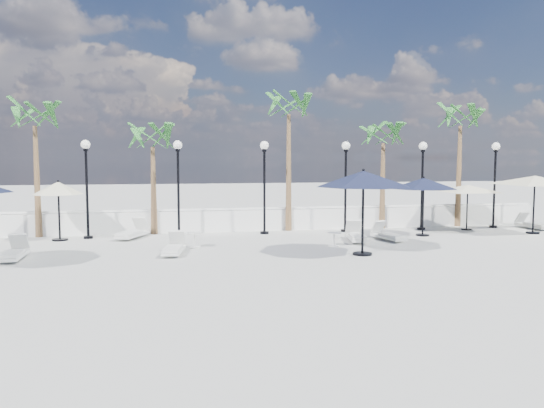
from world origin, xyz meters
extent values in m
plane|color=#AEAEA8|center=(0.00, 0.00, 0.00)|extent=(100.00, 100.00, 0.00)
cube|color=white|center=(0.00, 7.50, 0.45)|extent=(26.00, 0.30, 0.90)
cube|color=white|center=(0.00, 7.50, 0.97)|extent=(26.00, 0.12, 0.08)
cylinder|color=black|center=(-7.00, 6.50, 0.05)|extent=(0.36, 0.36, 0.10)
cylinder|color=black|center=(-7.00, 6.50, 1.75)|extent=(0.10, 0.10, 3.50)
cylinder|color=black|center=(-7.00, 6.50, 3.45)|extent=(0.18, 0.18, 0.10)
sphere|color=white|center=(-7.00, 6.50, 3.66)|extent=(0.36, 0.36, 0.36)
cylinder|color=black|center=(-3.50, 6.50, 0.05)|extent=(0.36, 0.36, 0.10)
cylinder|color=black|center=(-3.50, 6.50, 1.75)|extent=(0.10, 0.10, 3.50)
cylinder|color=black|center=(-3.50, 6.50, 3.45)|extent=(0.18, 0.18, 0.10)
sphere|color=white|center=(-3.50, 6.50, 3.66)|extent=(0.36, 0.36, 0.36)
cylinder|color=black|center=(0.00, 6.50, 0.05)|extent=(0.36, 0.36, 0.10)
cylinder|color=black|center=(0.00, 6.50, 1.75)|extent=(0.10, 0.10, 3.50)
cylinder|color=black|center=(0.00, 6.50, 3.45)|extent=(0.18, 0.18, 0.10)
sphere|color=white|center=(0.00, 6.50, 3.66)|extent=(0.36, 0.36, 0.36)
cylinder|color=black|center=(3.50, 6.50, 0.05)|extent=(0.36, 0.36, 0.10)
cylinder|color=black|center=(3.50, 6.50, 1.75)|extent=(0.10, 0.10, 3.50)
cylinder|color=black|center=(3.50, 6.50, 3.45)|extent=(0.18, 0.18, 0.10)
sphere|color=white|center=(3.50, 6.50, 3.66)|extent=(0.36, 0.36, 0.36)
cylinder|color=black|center=(7.00, 6.50, 0.05)|extent=(0.36, 0.36, 0.10)
cylinder|color=black|center=(7.00, 6.50, 1.75)|extent=(0.10, 0.10, 3.50)
cylinder|color=black|center=(7.00, 6.50, 3.45)|extent=(0.18, 0.18, 0.10)
sphere|color=white|center=(7.00, 6.50, 3.66)|extent=(0.36, 0.36, 0.36)
cylinder|color=black|center=(10.50, 6.50, 0.05)|extent=(0.36, 0.36, 0.10)
cylinder|color=black|center=(10.50, 6.50, 1.75)|extent=(0.10, 0.10, 3.50)
cylinder|color=black|center=(10.50, 6.50, 3.45)|extent=(0.18, 0.18, 0.10)
sphere|color=white|center=(10.50, 6.50, 3.66)|extent=(0.36, 0.36, 0.36)
cone|color=brown|center=(-9.00, 7.30, 2.20)|extent=(0.28, 0.28, 4.40)
cone|color=brown|center=(-4.50, 7.30, 1.80)|extent=(0.28, 0.28, 3.60)
cone|color=brown|center=(1.20, 7.30, 2.50)|extent=(0.28, 0.28, 5.00)
cone|color=brown|center=(5.50, 7.30, 1.90)|extent=(0.28, 0.28, 3.80)
cone|color=brown|center=(9.20, 7.30, 2.30)|extent=(0.28, 0.28, 4.60)
cube|color=silver|center=(-8.59, 2.34, 0.14)|extent=(0.62, 1.73, 0.09)
cube|color=silver|center=(-8.58, 2.11, 0.24)|extent=(0.57, 1.17, 0.09)
cube|color=silver|center=(-8.60, 3.03, 0.48)|extent=(0.55, 0.42, 0.54)
cube|color=silver|center=(-5.31, 6.20, 0.15)|extent=(1.28, 1.92, 0.10)
cube|color=silver|center=(-5.40, 5.97, 0.26)|extent=(1.01, 1.36, 0.10)
cube|color=silver|center=(-5.01, 6.88, 0.51)|extent=(0.70, 0.62, 0.57)
cube|color=silver|center=(-3.72, 2.41, 0.13)|extent=(0.82, 1.72, 0.09)
cube|color=silver|center=(-3.75, 2.19, 0.23)|extent=(0.69, 1.18, 0.09)
cube|color=silver|center=(-3.61, 3.06, 0.46)|extent=(0.57, 0.47, 0.52)
cube|color=silver|center=(3.06, 3.86, 0.14)|extent=(0.88, 1.84, 0.10)
cube|color=silver|center=(3.02, 3.62, 0.25)|extent=(0.75, 1.27, 0.10)
cube|color=silver|center=(3.18, 4.56, 0.50)|extent=(0.62, 0.51, 0.55)
cube|color=silver|center=(4.36, 3.88, 0.13)|extent=(0.90, 1.71, 0.09)
cube|color=silver|center=(4.41, 3.67, 0.23)|extent=(0.75, 1.19, 0.09)
cube|color=silver|center=(4.20, 4.53, 0.46)|extent=(0.59, 0.49, 0.51)
cube|color=silver|center=(12.00, 5.83, 0.13)|extent=(0.72, 1.67, 0.09)
cube|color=silver|center=(12.02, 5.62, 0.23)|extent=(0.63, 1.14, 0.09)
cube|color=silver|center=(11.93, 6.48, 0.45)|extent=(0.55, 0.44, 0.51)
cylinder|color=silver|center=(-2.99, 3.57, 0.02)|extent=(0.43, 0.43, 0.03)
cylinder|color=silver|center=(-2.99, 3.57, 0.26)|extent=(0.07, 0.07, 0.52)
cylinder|color=silver|center=(-2.99, 3.57, 0.53)|extent=(0.57, 0.57, 0.03)
cylinder|color=silver|center=(1.91, 2.98, 0.01)|extent=(0.39, 0.39, 0.03)
cylinder|color=silver|center=(1.91, 2.98, 0.24)|extent=(0.06, 0.06, 0.47)
cylinder|color=silver|center=(1.91, 2.98, 0.48)|extent=(0.51, 0.51, 0.03)
cylinder|color=black|center=(2.32, 1.19, 0.03)|extent=(0.63, 0.63, 0.07)
cylinder|color=black|center=(2.32, 1.19, 1.34)|extent=(0.08, 0.08, 2.68)
cone|color=black|center=(2.32, 1.19, 2.48)|extent=(3.13, 3.13, 0.50)
sphere|color=black|center=(2.32, 1.19, 2.76)|extent=(0.09, 0.09, 0.09)
cylinder|color=black|center=(6.21, 4.78, 0.03)|extent=(0.54, 0.54, 0.06)
cylinder|color=black|center=(6.21, 4.78, 1.15)|extent=(0.07, 0.07, 2.30)
cone|color=black|center=(6.21, 4.78, 2.13)|extent=(2.68, 2.68, 0.43)
sphere|color=black|center=(6.21, 4.78, 2.37)|extent=(0.08, 0.08, 0.08)
cylinder|color=black|center=(11.01, 4.50, 0.03)|extent=(0.54, 0.54, 0.06)
cylinder|color=black|center=(11.01, 4.50, 1.19)|extent=(0.07, 0.07, 2.38)
pyramid|color=beige|center=(11.01, 4.50, 2.41)|extent=(5.27, 5.27, 0.36)
cylinder|color=black|center=(8.94, 6.09, 0.03)|extent=(0.45, 0.45, 0.05)
cylinder|color=black|center=(8.94, 6.09, 0.97)|extent=(0.06, 0.06, 1.95)
pyramid|color=beige|center=(8.94, 6.09, 1.97)|extent=(4.23, 4.23, 0.30)
cylinder|color=black|center=(-7.99, 6.20, 0.03)|extent=(0.58, 0.58, 0.06)
cylinder|color=black|center=(-7.99, 6.20, 1.10)|extent=(0.07, 0.07, 2.19)
cone|color=beige|center=(-7.99, 6.20, 2.00)|extent=(1.88, 1.88, 0.47)
sphere|color=black|center=(-7.99, 6.20, 2.26)|extent=(0.08, 0.08, 0.08)
camera|label=1|loc=(-3.72, -15.00, 3.15)|focal=35.00mm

